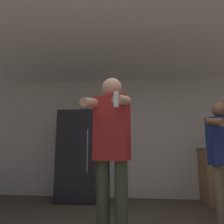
{
  "coord_description": "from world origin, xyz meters",
  "views": [
    {
      "loc": [
        0.02,
        -1.69,
        0.96
      ],
      "look_at": [
        -0.25,
        0.52,
        1.35
      ],
      "focal_mm": 35.0,
      "sensor_mm": 36.0,
      "label": 1
    }
  ],
  "objects": [
    {
      "name": "wall_back",
      "position": [
        0.0,
        3.08,
        1.27
      ],
      "size": [
        7.0,
        0.06,
        2.55
      ],
      "color": "beige",
      "rests_on": "ground_plane"
    },
    {
      "name": "ceiling_slab",
      "position": [
        0.0,
        1.53,
        2.57
      ],
      "size": [
        7.0,
        3.57,
        0.05
      ],
      "color": "silver",
      "rests_on": "wall_back"
    },
    {
      "name": "refrigerator",
      "position": [
        -1.18,
        2.69,
        0.88
      ],
      "size": [
        0.77,
        0.75,
        1.76
      ],
      "color": "#262628",
      "rests_on": "ground_plane"
    },
    {
      "name": "bottle_green_wine",
      "position": [
        1.38,
        2.74,
        1.11
      ],
      "size": [
        0.07,
        0.07,
        0.28
      ],
      "color": "black",
      "rests_on": "counter"
    },
    {
      "name": "person_woman_foreground",
      "position": [
        -0.25,
        0.51,
        1.0
      ],
      "size": [
        0.48,
        0.51,
        1.72
      ],
      "color": "#38422D",
      "rests_on": "ground_plane"
    }
  ]
}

